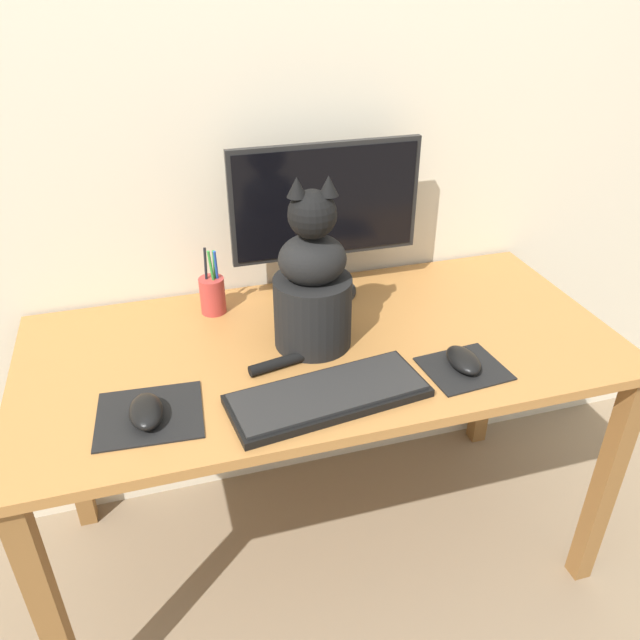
% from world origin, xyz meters
% --- Properties ---
extents(ground_plane, '(12.00, 12.00, 0.00)m').
position_xyz_m(ground_plane, '(0.00, 0.00, 0.00)').
color(ground_plane, '#847056').
extents(wall_back, '(7.00, 0.04, 2.50)m').
position_xyz_m(wall_back, '(0.00, 0.37, 1.25)').
color(wall_back, beige).
rests_on(wall_back, ground_plane).
extents(desk, '(1.43, 0.68, 0.72)m').
position_xyz_m(desk, '(0.00, 0.00, 0.63)').
color(desk, '#A87038').
rests_on(desk, ground_plane).
extents(monitor, '(0.50, 0.17, 0.42)m').
position_xyz_m(monitor, '(0.08, 0.24, 0.96)').
color(monitor, black).
rests_on(monitor, desk).
extents(keyboard, '(0.44, 0.22, 0.02)m').
position_xyz_m(keyboard, '(-0.05, -0.21, 0.73)').
color(keyboard, black).
rests_on(keyboard, desk).
extents(mousepad_left, '(0.23, 0.20, 0.00)m').
position_xyz_m(mousepad_left, '(-0.42, -0.16, 0.72)').
color(mousepad_left, black).
rests_on(mousepad_left, desk).
extents(mousepad_right, '(0.19, 0.17, 0.00)m').
position_xyz_m(mousepad_right, '(0.27, -0.20, 0.72)').
color(mousepad_right, black).
rests_on(mousepad_right, desk).
extents(computer_mouse_left, '(0.07, 0.11, 0.04)m').
position_xyz_m(computer_mouse_left, '(-0.42, -0.18, 0.75)').
color(computer_mouse_left, black).
rests_on(computer_mouse_left, mousepad_left).
extents(computer_mouse_right, '(0.07, 0.11, 0.03)m').
position_xyz_m(computer_mouse_right, '(0.27, -0.19, 0.74)').
color(computer_mouse_right, black).
rests_on(computer_mouse_right, mousepad_right).
extents(cat, '(0.28, 0.21, 0.42)m').
position_xyz_m(cat, '(-0.02, 0.01, 0.88)').
color(cat, black).
rests_on(cat, desk).
extents(pen_cup, '(0.07, 0.07, 0.18)m').
position_xyz_m(pen_cup, '(-0.23, 0.23, 0.78)').
color(pen_cup, '#B23833').
rests_on(pen_cup, desk).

